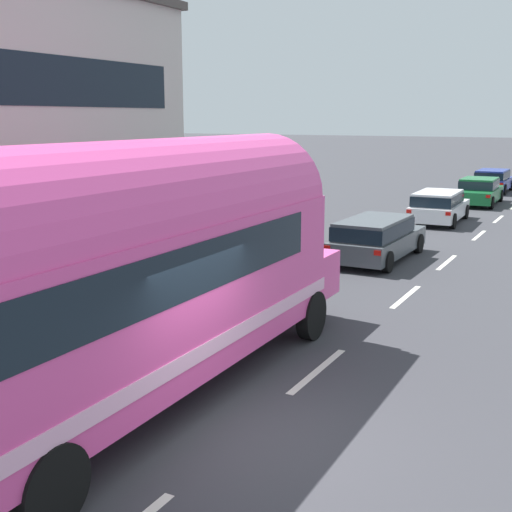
# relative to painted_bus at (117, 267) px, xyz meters

# --- Properties ---
(ground_plane) EXTENTS (300.00, 300.00, 0.00)m
(ground_plane) POSITION_rel_painted_bus_xyz_m (1.94, 0.30, -2.30)
(ground_plane) COLOR #38383D
(lane_markings) EXTENTS (4.02, 80.00, 0.01)m
(lane_markings) POSITION_rel_painted_bus_xyz_m (-0.80, 13.30, -2.30)
(lane_markings) COLOR silver
(lane_markings) RESTS_ON ground
(painted_bus) EXTENTS (2.68, 11.81, 4.12)m
(painted_bus) POSITION_rel_painted_bus_xyz_m (0.00, 0.00, 0.00)
(painted_bus) COLOR #EA4C9E
(painted_bus) RESTS_ON ground
(car_lead) EXTENTS (1.94, 4.74, 1.37)m
(car_lead) POSITION_rel_painted_bus_xyz_m (-0.12, 12.53, -1.51)
(car_lead) COLOR #474C51
(car_lead) RESTS_ON ground
(car_second) EXTENTS (2.03, 4.50, 1.37)m
(car_second) POSITION_rel_painted_bus_xyz_m (-0.19, 21.18, -1.52)
(car_second) COLOR white
(car_second) RESTS_ON ground
(car_third) EXTENTS (2.02, 4.85, 1.37)m
(car_third) POSITION_rel_painted_bus_xyz_m (0.20, 28.43, -1.56)
(car_third) COLOR #196633
(car_third) RESTS_ON ground
(car_fourth) EXTENTS (1.91, 4.30, 1.37)m
(car_fourth) POSITION_rel_painted_bus_xyz_m (-0.11, 34.69, -1.52)
(car_fourth) COLOR navy
(car_fourth) RESTS_ON ground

